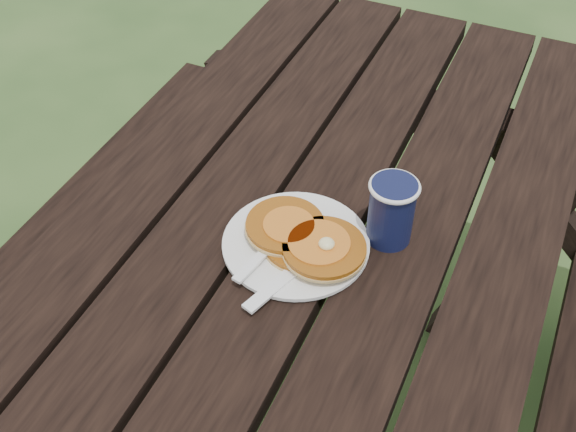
% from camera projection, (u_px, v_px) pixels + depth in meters
% --- Properties ---
extents(plate, '(0.27, 0.27, 0.01)m').
position_uv_depth(plate, '(296.00, 244.00, 1.11)').
color(plate, white).
rests_on(plate, picnic_table).
extents(pancake_stack, '(0.20, 0.14, 0.04)m').
position_uv_depth(pancake_stack, '(305.00, 239.00, 1.09)').
color(pancake_stack, '#A15612').
rests_on(pancake_stack, plate).
extents(knife, '(0.07, 0.18, 0.00)m').
position_uv_depth(knife, '(290.00, 274.00, 1.05)').
color(knife, white).
rests_on(knife, plate).
extents(fork, '(0.06, 0.16, 0.01)m').
position_uv_depth(fork, '(259.00, 258.00, 1.07)').
color(fork, white).
rests_on(fork, plate).
extents(coffee_cup, '(0.08, 0.08, 0.11)m').
position_uv_depth(coffee_cup, '(392.00, 208.00, 1.08)').
color(coffee_cup, '#101539').
rests_on(coffee_cup, picnic_table).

